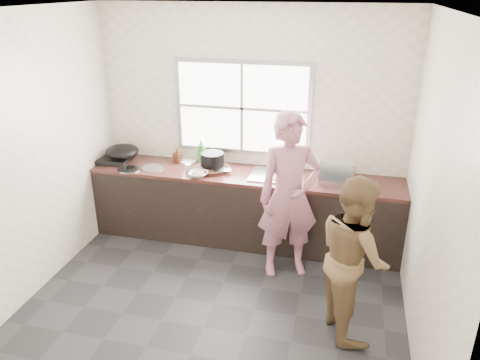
% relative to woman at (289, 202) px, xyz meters
% --- Properties ---
extents(floor, '(3.60, 3.20, 0.01)m').
position_rel_woman_xyz_m(floor, '(-0.59, -0.74, -0.83)').
color(floor, '#252528').
rests_on(floor, ground).
extents(ceiling, '(3.60, 3.20, 0.01)m').
position_rel_woman_xyz_m(ceiling, '(-0.59, -0.74, 1.88)').
color(ceiling, silver).
rests_on(ceiling, wall_back).
extents(wall_back, '(3.60, 0.01, 2.70)m').
position_rel_woman_xyz_m(wall_back, '(-0.59, 0.87, 0.53)').
color(wall_back, silver).
rests_on(wall_back, ground).
extents(wall_left, '(0.01, 3.20, 2.70)m').
position_rel_woman_xyz_m(wall_left, '(-2.40, -0.74, 0.53)').
color(wall_left, silver).
rests_on(wall_left, ground).
extents(wall_right, '(0.01, 3.20, 2.70)m').
position_rel_woman_xyz_m(wall_right, '(1.21, -0.74, 0.53)').
color(wall_right, beige).
rests_on(wall_right, ground).
extents(wall_front, '(3.60, 0.01, 2.70)m').
position_rel_woman_xyz_m(wall_front, '(-0.59, -2.34, 0.53)').
color(wall_front, silver).
rests_on(wall_front, ground).
extents(cabinet, '(3.60, 0.62, 0.82)m').
position_rel_woman_xyz_m(cabinet, '(-0.59, 0.55, -0.41)').
color(cabinet, black).
rests_on(cabinet, floor).
extents(countertop, '(3.60, 0.64, 0.04)m').
position_rel_woman_xyz_m(countertop, '(-0.59, 0.55, 0.02)').
color(countertop, '#3C1E18').
rests_on(countertop, cabinet).
extents(sink, '(0.55, 0.45, 0.02)m').
position_rel_woman_xyz_m(sink, '(-0.24, 0.55, 0.04)').
color(sink, silver).
rests_on(sink, countertop).
extents(faucet, '(0.02, 0.02, 0.30)m').
position_rel_woman_xyz_m(faucet, '(-0.24, 0.75, 0.19)').
color(faucet, silver).
rests_on(faucet, countertop).
extents(window_frame, '(1.60, 0.05, 1.10)m').
position_rel_woman_xyz_m(window_frame, '(-0.69, 0.85, 0.73)').
color(window_frame, '#9EA0A5').
rests_on(window_frame, wall_back).
extents(window_glazing, '(1.50, 0.01, 1.00)m').
position_rel_woman_xyz_m(window_glazing, '(-0.69, 0.83, 0.73)').
color(window_glazing, white).
rests_on(window_glazing, window_frame).
extents(woman, '(0.70, 0.59, 1.64)m').
position_rel_woman_xyz_m(woman, '(0.00, 0.00, 0.00)').
color(woman, '#BC7184').
rests_on(woman, floor).
extents(person_side, '(0.78, 0.87, 1.47)m').
position_rel_woman_xyz_m(person_side, '(0.67, -0.76, -0.09)').
color(person_side, brown).
rests_on(person_side, floor).
extents(cutting_board, '(0.43, 0.43, 0.04)m').
position_rel_woman_xyz_m(cutting_board, '(-0.99, 0.56, 0.06)').
color(cutting_board, black).
rests_on(cutting_board, countertop).
extents(cleaver, '(0.23, 0.17, 0.01)m').
position_rel_woman_xyz_m(cleaver, '(-0.85, 0.49, 0.08)').
color(cleaver, '#B3B7BA').
rests_on(cleaver, cutting_board).
extents(bowl_mince, '(0.21, 0.21, 0.05)m').
position_rel_woman_xyz_m(bowl_mince, '(-1.08, 0.34, 0.06)').
color(bowl_mince, white).
rests_on(bowl_mince, countertop).
extents(bowl_crabs, '(0.25, 0.25, 0.07)m').
position_rel_woman_xyz_m(bowl_crabs, '(-0.06, 0.34, 0.07)').
color(bowl_crabs, white).
rests_on(bowl_crabs, countertop).
extents(bowl_held, '(0.22, 0.22, 0.07)m').
position_rel_woman_xyz_m(bowl_held, '(-0.16, 0.47, 0.07)').
color(bowl_held, white).
rests_on(bowl_held, countertop).
extents(black_pot, '(0.33, 0.33, 0.20)m').
position_rel_woman_xyz_m(black_pot, '(-1.00, 0.61, 0.14)').
color(black_pot, black).
rests_on(black_pot, countertop).
extents(plate_food, '(0.23, 0.23, 0.02)m').
position_rel_woman_xyz_m(plate_food, '(-1.35, 0.76, 0.05)').
color(plate_food, silver).
rests_on(plate_food, countertop).
extents(bottle_green, '(0.14, 0.14, 0.32)m').
position_rel_woman_xyz_m(bottle_green, '(-1.19, 0.78, 0.20)').
color(bottle_green, '#318E2E').
rests_on(bottle_green, countertop).
extents(bottle_brown_tall, '(0.09, 0.09, 0.17)m').
position_rel_woman_xyz_m(bottle_brown_tall, '(-1.47, 0.71, 0.12)').
color(bottle_brown_tall, '#421F10').
rests_on(bottle_brown_tall, countertop).
extents(bottle_brown_short, '(0.13, 0.13, 0.16)m').
position_rel_woman_xyz_m(bottle_brown_short, '(-1.14, 0.78, 0.12)').
color(bottle_brown_short, '#441E11').
rests_on(bottle_brown_short, countertop).
extents(glass_jar, '(0.08, 0.08, 0.09)m').
position_rel_woman_xyz_m(glass_jar, '(-1.25, 0.45, 0.08)').
color(glass_jar, silver).
rests_on(glass_jar, countertop).
extents(burner, '(0.42, 0.42, 0.06)m').
position_rel_woman_xyz_m(burner, '(-2.24, 0.56, 0.07)').
color(burner, black).
rests_on(burner, countertop).
extents(wok, '(0.41, 0.41, 0.15)m').
position_rel_woman_xyz_m(wok, '(-2.13, 0.57, 0.17)').
color(wok, black).
rests_on(wok, burner).
extents(dish_rack, '(0.39, 0.29, 0.28)m').
position_rel_woman_xyz_m(dish_rack, '(0.45, 0.51, 0.18)').
color(dish_rack, silver).
rests_on(dish_rack, countertop).
extents(pot_lid_left, '(0.29, 0.29, 0.01)m').
position_rel_woman_xyz_m(pot_lid_left, '(-1.94, 0.34, 0.04)').
color(pot_lid_left, silver).
rests_on(pot_lid_left, countertop).
extents(pot_lid_right, '(0.30, 0.30, 0.01)m').
position_rel_woman_xyz_m(pot_lid_right, '(-1.69, 0.45, 0.04)').
color(pot_lid_right, silver).
rests_on(pot_lid_right, countertop).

